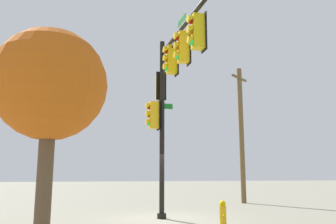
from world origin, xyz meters
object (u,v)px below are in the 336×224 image
object	(u,v)px
signal_pole_assembly	(169,83)
utility_pole	(241,132)
fire_hydrant	(223,213)
tree_near	(50,86)

from	to	relation	value
signal_pole_assembly	utility_pole	distance (m)	9.40
signal_pole_assembly	fire_hydrant	world-z (taller)	signal_pole_assembly
fire_hydrant	tree_near	world-z (taller)	tree_near
fire_hydrant	signal_pole_assembly	bearing A→B (deg)	-117.38
utility_pole	tree_near	world-z (taller)	utility_pole
utility_pole	fire_hydrant	distance (m)	9.91
tree_near	fire_hydrant	bearing A→B (deg)	106.54
utility_pole	tree_near	size ratio (longest dim) A/B	1.42
signal_pole_assembly	utility_pole	world-z (taller)	utility_pole
fire_hydrant	tree_near	distance (m)	6.99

